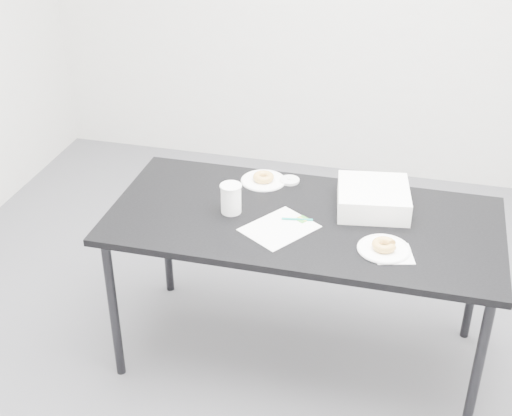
% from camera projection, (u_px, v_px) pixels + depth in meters
% --- Properties ---
extents(floor, '(4.00, 4.00, 0.00)m').
position_uv_depth(floor, '(264.00, 349.00, 3.48)').
color(floor, '#4A494E').
rests_on(floor, ground).
extents(table, '(1.68, 0.79, 0.77)m').
position_uv_depth(table, '(303.00, 229.00, 3.09)').
color(table, black).
rests_on(table, floor).
extents(scorecard, '(0.35, 0.36, 0.00)m').
position_uv_depth(scorecard, '(279.00, 228.00, 2.99)').
color(scorecard, white).
rests_on(scorecard, table).
extents(logo_patch, '(0.06, 0.06, 0.00)m').
position_uv_depth(logo_patch, '(302.00, 219.00, 3.05)').
color(logo_patch, green).
rests_on(logo_patch, scorecard).
extents(pen, '(0.13, 0.03, 0.01)m').
position_uv_depth(pen, '(297.00, 219.00, 3.04)').
color(pen, '#0D8F7D').
rests_on(pen, scorecard).
extents(napkin, '(0.18, 0.18, 0.00)m').
position_uv_depth(napkin, '(393.00, 254.00, 2.82)').
color(napkin, white).
rests_on(napkin, table).
extents(plate_near, '(0.21, 0.21, 0.01)m').
position_uv_depth(plate_near, '(384.00, 249.00, 2.85)').
color(plate_near, white).
rests_on(plate_near, napkin).
extents(donut_near, '(0.11, 0.11, 0.03)m').
position_uv_depth(donut_near, '(384.00, 245.00, 2.84)').
color(donut_near, gold).
rests_on(donut_near, plate_near).
extents(plate_far, '(0.21, 0.21, 0.01)m').
position_uv_depth(plate_far, '(263.00, 181.00, 3.35)').
color(plate_far, white).
rests_on(plate_far, table).
extents(donut_far, '(0.12, 0.12, 0.03)m').
position_uv_depth(donut_far, '(263.00, 177.00, 3.34)').
color(donut_far, gold).
rests_on(donut_far, plate_far).
extents(coffee_cup, '(0.09, 0.09, 0.13)m').
position_uv_depth(coffee_cup, '(231.00, 198.00, 3.07)').
color(coffee_cup, white).
rests_on(coffee_cup, table).
extents(cup_lid, '(0.09, 0.09, 0.01)m').
position_uv_depth(cup_lid, '(290.00, 180.00, 3.34)').
color(cup_lid, silver).
rests_on(cup_lid, table).
extents(bakery_box, '(0.35, 0.35, 0.10)m').
position_uv_depth(bakery_box, '(373.00, 198.00, 3.11)').
color(bakery_box, white).
rests_on(bakery_box, table).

